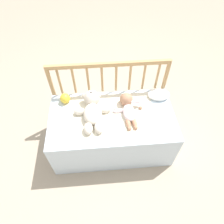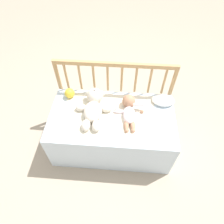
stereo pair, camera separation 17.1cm
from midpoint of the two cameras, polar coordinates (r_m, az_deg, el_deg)
name	(u,v)px [view 2 (the right image)]	position (r m, az deg, el deg)	size (l,w,h in m)	color
ground_plane	(112,142)	(2.13, 2.32, -8.81)	(12.00, 12.00, 0.00)	tan
crib_mattress	(112,131)	(1.94, 2.53, -5.48)	(1.12, 0.61, 0.45)	silver
crib_rail	(115,83)	(1.91, 3.34, 8.22)	(1.12, 0.04, 0.78)	tan
blanket	(109,116)	(1.76, 1.85, -1.21)	(0.81, 0.54, 0.01)	silver
teddy_bear	(94,106)	(1.76, -2.54, 1.46)	(0.33, 0.44, 0.15)	silver
baby	(129,109)	(1.76, 7.67, 0.58)	(0.28, 0.37, 0.12)	white
small_pillow	(163,100)	(1.92, 16.96, 3.06)	(0.21, 0.15, 0.06)	white
toy_ball	(70,93)	(1.91, -9.54, 5.17)	(0.09, 0.09, 0.09)	yellow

